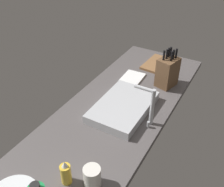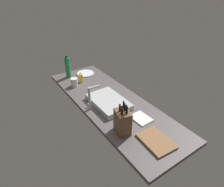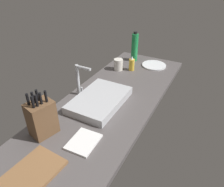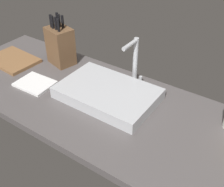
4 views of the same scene
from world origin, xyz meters
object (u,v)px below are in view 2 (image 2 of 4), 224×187
at_px(sink_basin, 108,102).
at_px(faucet, 91,96).
at_px(knife_block, 123,122).
at_px(coffee_mug, 74,82).
at_px(cutting_board, 156,141).
at_px(dinner_plate, 85,73).
at_px(dish_towel, 141,118).
at_px(soap_bottle, 81,78).
at_px(water_bottle, 68,67).

relative_size(sink_basin, faucet, 1.88).
distance_m(knife_block, coffee_mug, 0.94).
relative_size(knife_block, cutting_board, 0.99).
height_order(dinner_plate, dish_towel, same).
relative_size(faucet, soap_bottle, 1.80).
height_order(soap_bottle, water_bottle, water_bottle).
bearing_deg(dinner_plate, faucet, 156.85).
height_order(faucet, soap_bottle, faucet).
xyz_separation_m(knife_block, water_bottle, (1.20, -0.04, 0.03)).
relative_size(sink_basin, cutting_board, 1.61).
xyz_separation_m(soap_bottle, dinner_plate, (0.18, -0.15, -0.05)).
xyz_separation_m(faucet, cutting_board, (-0.68, -0.20, -0.13)).
xyz_separation_m(faucet, soap_bottle, (0.55, -0.16, -0.08)).
distance_m(knife_block, dinner_plate, 1.20).
bearing_deg(cutting_board, water_bottle, 4.17).
xyz_separation_m(sink_basin, dish_towel, (-0.36, -0.11, -0.02)).
height_order(knife_block, soap_bottle, knife_block).
bearing_deg(dish_towel, water_bottle, 9.70).
height_order(faucet, cutting_board, faucet).
xyz_separation_m(knife_block, dinner_plate, (1.17, -0.26, -0.10)).
distance_m(sink_basin, dish_towel, 0.38).
distance_m(cutting_board, dish_towel, 0.30).
height_order(sink_basin, knife_block, knife_block).
distance_m(soap_bottle, water_bottle, 0.24).
bearing_deg(coffee_mug, faucet, 173.78).
xyz_separation_m(soap_bottle, water_bottle, (0.22, 0.07, 0.08)).
bearing_deg(dish_towel, cutting_board, 161.54).
bearing_deg(knife_block, faucet, 21.69).
xyz_separation_m(knife_block, cutting_board, (-0.24, -0.15, -0.10)).
distance_m(sink_basin, faucet, 0.21).
distance_m(sink_basin, knife_block, 0.43).
bearing_deg(sink_basin, soap_bottle, 1.72).
bearing_deg(sink_basin, knife_block, 162.45).
xyz_separation_m(cutting_board, dinner_plate, (1.41, -0.11, -0.00)).
bearing_deg(dinner_plate, dish_towel, 179.03).
relative_size(cutting_board, dinner_plate, 1.25).
distance_m(sink_basin, dinner_plate, 0.78).
height_order(cutting_board, soap_bottle, soap_bottle).
relative_size(faucet, coffee_mug, 2.36).
xyz_separation_m(water_bottle, dish_towel, (-1.16, -0.20, -0.13)).
bearing_deg(dish_towel, sink_basin, 17.37).
height_order(knife_block, water_bottle, water_bottle).
relative_size(knife_block, coffee_mug, 2.72).
bearing_deg(soap_bottle, coffee_mug, 113.92).
xyz_separation_m(sink_basin, knife_block, (-0.40, 0.13, 0.08)).
relative_size(faucet, water_bottle, 0.84).
bearing_deg(soap_bottle, faucet, 163.56).
xyz_separation_m(sink_basin, soap_bottle, (0.58, 0.02, 0.03)).
relative_size(water_bottle, coffee_mug, 2.82).
distance_m(dinner_plate, dish_towel, 1.13).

